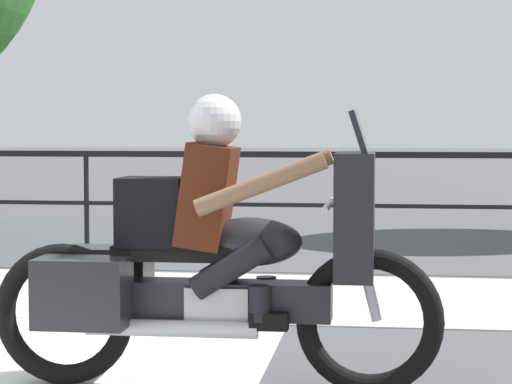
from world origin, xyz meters
TOP-DOWN VIEW (x-y plane):
  - sidewalk_band at (0.00, 3.40)m, footprint 44.00×2.40m
  - fence_railing at (0.00, 4.95)m, footprint 36.00×0.05m
  - motorcycle at (2.08, 0.44)m, footprint 2.45×0.76m

SIDE VIEW (x-z plane):
  - sidewalk_band at x=0.00m, z-range 0.00..0.01m
  - motorcycle at x=2.08m, z-range -0.08..1.51m
  - fence_railing at x=0.00m, z-range 0.34..1.51m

